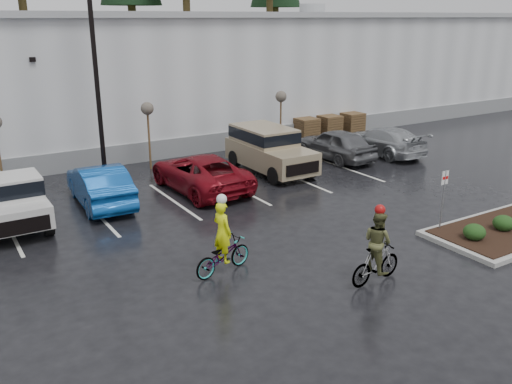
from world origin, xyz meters
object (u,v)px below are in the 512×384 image
pallet_stack_a (306,130)px  cyclist_hivis (223,249)px  car_grey (335,144)px  car_blue (100,185)px  pallet_stack_b (329,127)px  pickup_white (8,197)px  pallet_stack_c (352,124)px  sapling_east (281,100)px  suv_tan (271,151)px  fire_lane_sign (443,194)px  car_red (200,172)px  lamppost (94,49)px  cyclist_olive (377,254)px  car_far_silver (383,141)px  sapling_mid (147,112)px

pallet_stack_a → cyclist_hivis: cyclist_hivis is taller
car_grey → car_blue: bearing=0.7°
pallet_stack_b → pickup_white: bearing=-164.2°
pickup_white → pallet_stack_c: bearing=14.4°
sapling_east → suv_tan: size_ratio=0.63×
fire_lane_sign → car_blue: (-8.83, 8.94, -0.62)m
fire_lane_sign → car_grey: fire_lane_sign is taller
car_red → car_grey: car_grey is taller
sapling_east → pallet_stack_a: (2.50, 1.00, -2.05)m
car_blue → car_grey: (12.21, 0.63, 0.01)m
pallet_stack_c → cyclist_hivis: bearing=-141.5°
pallet_stack_c → car_red: car_red is taller
lamppost → pickup_white: bearing=-143.3°
pallet_stack_a → cyclist_olive: cyclist_olive is taller
cyclist_hivis → car_far_silver: bearing=-73.3°
sapling_mid → car_red: sapling_mid is taller
pallet_stack_b → car_far_silver: size_ratio=0.27×
cyclist_olive → suv_tan: bearing=-22.7°
pallet_stack_c → car_red: 13.95m
sapling_mid → car_grey: sapling_mid is taller
fire_lane_sign → suv_tan: size_ratio=0.43×
pickup_white → sapling_mid: bearing=31.8°
pallet_stack_c → car_grey: size_ratio=0.29×
cyclist_hivis → pickup_white: bearing=19.0°
fire_lane_sign → car_red: size_ratio=0.40×
pallet_stack_b → car_far_silver: car_far_silver is taller
suv_tan → cyclist_hivis: bearing=-130.5°
pallet_stack_c → pickup_white: pickup_white is taller
lamppost → pallet_stack_c: 16.89m
fire_lane_sign → cyclist_hivis: bearing=170.6°
suv_tan → car_far_silver: (6.94, -0.22, -0.30)m
sapling_mid → car_far_silver: (11.53, -3.70, -1.99)m
lamppost → suv_tan: bearing=-19.3°
car_red → suv_tan: suv_tan is taller
lamppost → pallet_stack_c: lamppost is taller
pickup_white → car_blue: bearing=6.5°
pallet_stack_b → car_far_silver: bearing=-92.1°
lamppost → car_blue: size_ratio=1.93×
sapling_mid → car_red: 4.70m
pallet_stack_a → fire_lane_sign: bearing=-108.8°
pallet_stack_a → car_grey: bearing=-107.4°
suv_tan → car_far_silver: 6.95m
pallet_stack_b → cyclist_olive: 18.67m
lamppost → cyclist_hivis: (0.20, -10.55, -4.96)m
suv_tan → cyclist_hivis: (-6.89, -8.07, -0.30)m
sapling_east → pallet_stack_b: size_ratio=2.37×
sapling_mid → pallet_stack_c: sapling_mid is taller
sapling_east → car_blue: size_ratio=0.67×
sapling_east → car_red: (-6.93, -4.23, -1.97)m
sapling_east → car_blue: sapling_east is taller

